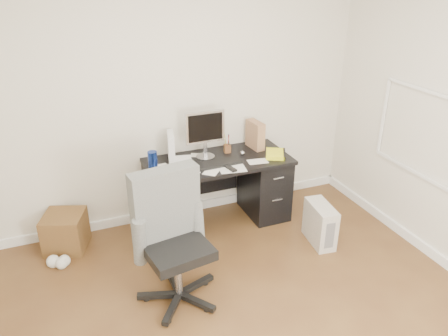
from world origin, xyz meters
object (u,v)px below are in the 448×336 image
(wicker_basket, at_px, (65,231))
(office_chair, at_px, (176,242))
(desk, at_px, (218,189))
(pc_tower, at_px, (320,224))
(keyboard, at_px, (218,163))
(lcd_monitor, at_px, (205,135))

(wicker_basket, bearing_deg, office_chair, -53.68)
(desk, xyz_separation_m, pc_tower, (0.81, -0.75, -0.19))
(pc_tower, bearing_deg, office_chair, -162.90)
(keyboard, distance_m, office_chair, 1.17)
(office_chair, bearing_deg, keyboard, 43.34)
(office_chair, distance_m, pc_tower, 1.63)
(lcd_monitor, relative_size, pc_tower, 1.22)
(desk, xyz_separation_m, office_chair, (-0.76, -1.02, 0.17))
(lcd_monitor, relative_size, office_chair, 0.45)
(keyboard, distance_m, pc_tower, 1.20)
(desk, xyz_separation_m, lcd_monitor, (-0.11, 0.10, 0.61))
(desk, relative_size, wicker_basket, 3.96)
(desk, relative_size, pc_tower, 3.53)
(office_chair, xyz_separation_m, wicker_basket, (-0.83, 1.13, -0.38))
(office_chair, bearing_deg, wicker_basket, 117.65)
(lcd_monitor, height_order, wicker_basket, lcd_monitor)
(keyboard, height_order, pc_tower, keyboard)
(keyboard, bearing_deg, office_chair, -130.80)
(lcd_monitor, xyz_separation_m, keyboard, (0.06, -0.21, -0.25))
(desk, distance_m, keyboard, 0.39)
(lcd_monitor, relative_size, keyboard, 1.07)
(pc_tower, xyz_separation_m, wicker_basket, (-2.40, 0.86, -0.02))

